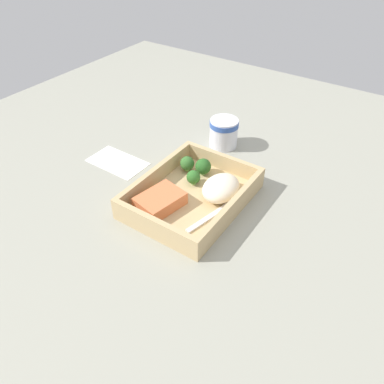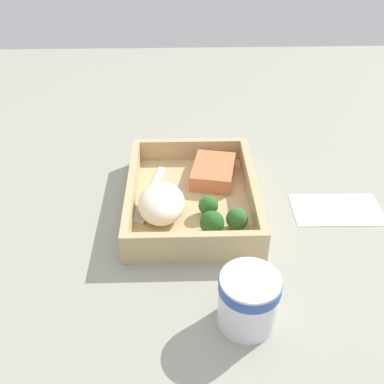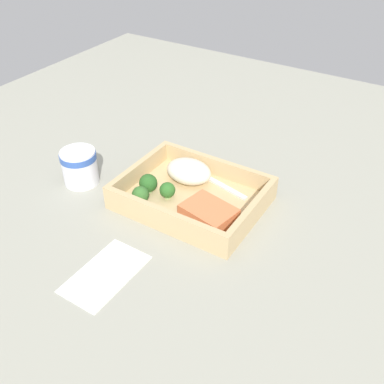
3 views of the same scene
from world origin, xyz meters
TOP-DOWN VIEW (x-y plane):
  - ground_plane at (0.00, 0.00)cm, footprint 160.00×160.00cm
  - takeout_tray at (0.00, 0.00)cm, footprint 27.29×20.97cm
  - tray_rim at (0.00, 0.00)cm, footprint 27.29×20.97cm
  - salmon_fillet at (-6.09, 3.92)cm, footprint 10.66×8.67cm
  - mashed_potatoes at (3.83, -4.91)cm, footprint 9.72×7.38cm
  - broccoli_floret_1 at (7.69, 6.57)cm, footprint 3.36×3.36cm
  - broccoli_floret_2 at (4.18, 2.44)cm, footprint 3.14×3.14cm
  - broccoli_floret_3 at (8.64, 2.73)cm, footprint 3.70×3.70cm
  - fork at (-0.57, -7.26)cm, footprint 15.76×5.21cm
  - paper_cup at (23.81, 6.13)cm, footprint 7.50×7.50cm
  - receipt_slip at (2.03, 23.95)cm, footprint 8.60×14.75cm

SIDE VIEW (x-z plane):
  - ground_plane at x=0.00cm, z-range -2.00..0.00cm
  - receipt_slip at x=2.03cm, z-range 0.00..0.24cm
  - takeout_tray at x=0.00cm, z-range 0.00..1.20cm
  - fork at x=-0.57cm, z-range 1.20..1.64cm
  - salmon_fillet at x=-6.09cm, z-range 1.20..4.03cm
  - broccoli_floret_2 at x=4.18cm, z-range 1.30..4.77cm
  - tray_rim at x=0.00cm, z-range 1.20..5.06cm
  - broccoli_floret_1 at x=7.69cm, z-range 1.30..4.98cm
  - broccoli_floret_3 at x=8.64cm, z-range 1.26..5.19cm
  - mashed_potatoes at x=3.83cm, z-range 1.20..5.72cm
  - paper_cup at x=23.81cm, z-range 0.43..7.94cm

